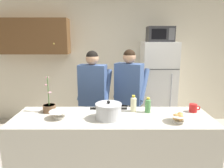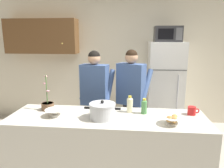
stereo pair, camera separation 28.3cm
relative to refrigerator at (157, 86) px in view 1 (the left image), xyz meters
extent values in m
cube|color=beige|center=(-0.89, 0.45, 0.45)|extent=(6.00, 0.12, 2.60)
cube|color=brown|center=(-2.49, 0.22, 0.95)|extent=(1.47, 0.34, 0.69)
sphere|color=gold|center=(-2.01, 0.05, 0.82)|extent=(0.03, 0.03, 0.03)
cube|color=beige|center=(-0.89, -1.85, -0.39)|extent=(2.20, 0.68, 0.92)
cube|color=white|center=(0.00, 0.00, 0.00)|extent=(0.64, 0.64, 1.70)
cube|color=#333333|center=(0.00, -0.32, 0.37)|extent=(0.63, 0.01, 0.01)
cylinder|color=#B2B2B7|center=(0.18, -0.35, -0.09)|extent=(0.02, 0.02, 0.77)
cube|color=#2D2D30|center=(0.00, -0.02, 0.99)|extent=(0.48, 0.36, 0.28)
cube|color=black|center=(-0.06, -0.20, 0.99)|extent=(0.26, 0.01, 0.18)
cube|color=#59595B|center=(0.17, -0.20, 0.99)|extent=(0.11, 0.01, 0.21)
cylinder|color=black|center=(-1.12, -1.01, -0.46)|extent=(0.11, 0.11, 0.78)
cylinder|color=black|center=(-1.25, -0.98, -0.46)|extent=(0.11, 0.11, 0.78)
cube|color=#3F598C|center=(-1.18, -0.99, 0.23)|extent=(0.44, 0.28, 0.61)
sphere|color=tan|center=(-1.18, -0.99, 0.63)|extent=(0.19, 0.19, 0.19)
sphere|color=black|center=(-1.18, -0.99, 0.66)|extent=(0.18, 0.18, 0.18)
cylinder|color=#3F598C|center=(-0.96, -0.92, 0.21)|extent=(0.15, 0.37, 0.47)
cylinder|color=#3F598C|center=(-1.36, -0.83, 0.21)|extent=(0.15, 0.37, 0.47)
cylinder|color=black|center=(-0.58, -0.96, -0.46)|extent=(0.11, 0.11, 0.78)
cylinder|color=black|center=(-0.71, -0.90, -0.46)|extent=(0.11, 0.11, 0.78)
cube|color=#3F598C|center=(-0.64, -0.93, 0.24)|extent=(0.45, 0.35, 0.62)
sphere|color=tan|center=(-0.64, -0.93, 0.65)|extent=(0.19, 0.19, 0.19)
sphere|color=black|center=(-0.64, -0.93, 0.67)|extent=(0.18, 0.18, 0.18)
cylinder|color=#3F598C|center=(-0.41, -0.91, 0.22)|extent=(0.23, 0.37, 0.48)
cylinder|color=#3F598C|center=(-0.78, -0.74, 0.22)|extent=(0.23, 0.37, 0.48)
cylinder|color=silver|center=(-0.93, -1.91, 0.15)|extent=(0.28, 0.28, 0.15)
cylinder|color=silver|center=(-0.93, -1.91, 0.23)|extent=(0.28, 0.28, 0.02)
sphere|color=black|center=(-0.93, -1.91, 0.26)|extent=(0.04, 0.04, 0.04)
cube|color=black|center=(-1.10, -1.91, 0.18)|extent=(0.06, 0.02, 0.02)
cube|color=black|center=(-0.77, -1.91, 0.18)|extent=(0.06, 0.02, 0.02)
cylinder|color=red|center=(0.06, -1.70, 0.12)|extent=(0.09, 0.09, 0.10)
torus|color=red|center=(0.12, -1.70, 0.12)|extent=(0.06, 0.01, 0.06)
cylinder|color=white|center=(-0.21, -2.00, 0.08)|extent=(0.12, 0.12, 0.02)
cone|color=white|center=(-0.21, -2.00, 0.12)|extent=(0.21, 0.21, 0.06)
sphere|color=tan|center=(-0.24, -2.03, 0.13)|extent=(0.07, 0.07, 0.07)
sphere|color=tan|center=(-0.18, -1.98, 0.13)|extent=(0.07, 0.07, 0.07)
sphere|color=tan|center=(-0.20, -2.04, 0.13)|extent=(0.07, 0.07, 0.07)
cylinder|color=white|center=(-1.47, -1.90, 0.08)|extent=(0.12, 0.12, 0.02)
cone|color=white|center=(-1.47, -1.90, 0.12)|extent=(0.22, 0.22, 0.06)
cylinder|color=#4C8C4C|center=(-0.48, -1.71, 0.14)|extent=(0.07, 0.07, 0.15)
cone|color=#4C8C4C|center=(-0.48, -1.71, 0.23)|extent=(0.07, 0.07, 0.02)
cylinder|color=gold|center=(-0.48, -1.71, 0.24)|extent=(0.04, 0.04, 0.02)
cylinder|color=beige|center=(-0.64, -1.68, 0.15)|extent=(0.07, 0.07, 0.16)
cone|color=beige|center=(-0.64, -1.68, 0.24)|extent=(0.07, 0.07, 0.02)
cylinder|color=gold|center=(-0.64, -1.68, 0.26)|extent=(0.04, 0.04, 0.02)
cylinder|color=brown|center=(-1.63, -1.70, 0.11)|extent=(0.15, 0.15, 0.09)
cylinder|color=#38281E|center=(-1.63, -1.70, 0.15)|extent=(0.14, 0.14, 0.01)
cylinder|color=#4C7238|center=(-1.63, -1.70, 0.33)|extent=(0.01, 0.02, 0.34)
ellipsoid|color=pink|center=(-1.62, -1.71, 0.31)|extent=(0.04, 0.03, 0.02)
ellipsoid|color=pink|center=(-1.65, -1.69, 0.40)|extent=(0.04, 0.03, 0.02)
ellipsoid|color=pink|center=(-1.64, -1.68, 0.48)|extent=(0.04, 0.03, 0.02)
camera|label=1|loc=(-0.90, -4.07, 0.93)|focal=33.97mm
camera|label=2|loc=(-0.61, -4.06, 0.93)|focal=33.97mm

